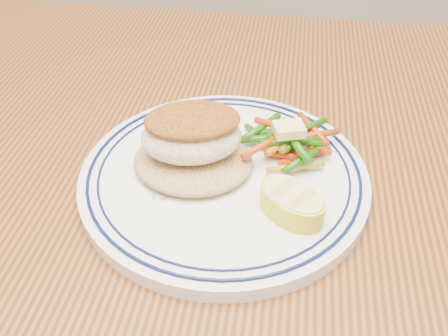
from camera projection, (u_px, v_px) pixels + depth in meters
dining_table at (235, 278)px, 0.52m from camera, size 1.50×0.90×0.75m
plate at (224, 176)px, 0.48m from camera, size 0.28×0.28×0.02m
rice_pilaf at (193, 158)px, 0.48m from camera, size 0.12×0.10×0.02m
fish_fillet at (192, 133)px, 0.46m from camera, size 0.11×0.09×0.05m
vegetable_pile at (290, 140)px, 0.50m from camera, size 0.11×0.09×0.03m
butter_pat at (289, 129)px, 0.48m from camera, size 0.03×0.03×0.01m
lemon_wedge at (292, 202)px, 0.43m from camera, size 0.08×0.08×0.02m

